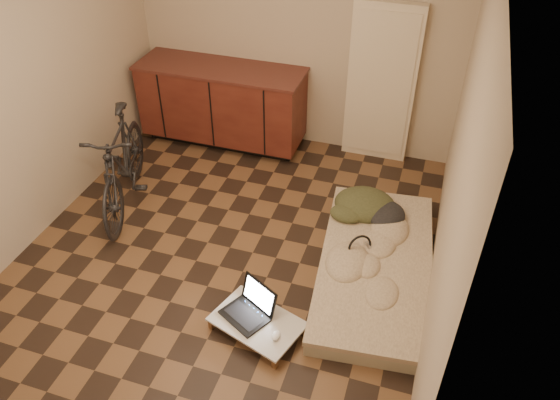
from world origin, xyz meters
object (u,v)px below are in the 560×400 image
(bicycle, at_px, (121,158))
(laptop, at_px, (250,308))
(lap_desk, at_px, (257,322))
(futon, at_px, (375,267))

(bicycle, relative_size, laptop, 3.56)
(bicycle, distance_m, lap_desk, 2.12)
(lap_desk, bearing_deg, bicycle, 165.51)
(lap_desk, relative_size, laptop, 1.70)
(lap_desk, bearing_deg, laptop, 161.95)
(futon, height_order, lap_desk, futon)
(futon, bearing_deg, lap_desk, -136.39)
(futon, distance_m, lap_desk, 1.15)
(bicycle, height_order, laptop, bicycle)
(bicycle, xyz_separation_m, laptop, (1.67, -1.06, -0.36))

